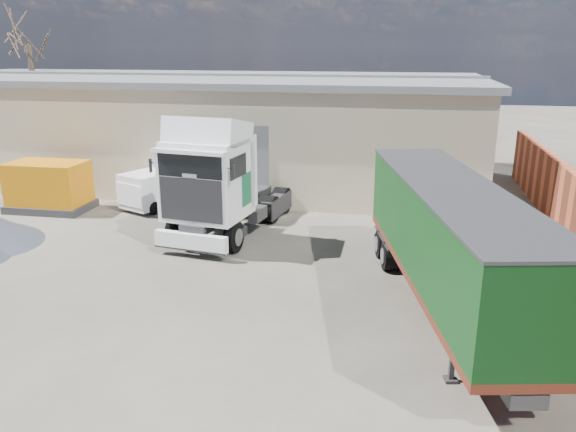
% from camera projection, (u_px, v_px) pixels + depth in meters
% --- Properties ---
extents(ground, '(120.00, 120.00, 0.00)m').
position_uv_depth(ground, '(180.00, 312.00, 14.88)').
color(ground, '#27241F').
rests_on(ground, ground).
extents(warehouse, '(30.60, 12.60, 5.42)m').
position_uv_depth(warehouse, '(188.00, 126.00, 30.28)').
color(warehouse, '#B7A68D').
rests_on(warehouse, ground).
extents(bare_tree, '(4.00, 4.00, 9.60)m').
position_uv_depth(bare_tree, '(26.00, 27.00, 34.90)').
color(bare_tree, '#382B21').
rests_on(bare_tree, ground).
extents(tractor_unit, '(3.43, 7.13, 4.58)m').
position_uv_depth(tractor_unit, '(219.00, 187.00, 20.15)').
color(tractor_unit, black).
rests_on(tractor_unit, ground).
extents(box_trailer, '(4.48, 10.58, 3.44)m').
position_uv_depth(box_trailer, '(448.00, 235.00, 14.43)').
color(box_trailer, '#2D2D30').
rests_on(box_trailer, ground).
extents(panel_van, '(3.06, 4.27, 1.62)m').
position_uv_depth(panel_van, '(162.00, 187.00, 24.62)').
color(panel_van, black).
rests_on(panel_van, ground).
extents(orange_skip, '(3.40, 2.17, 2.09)m').
position_uv_depth(orange_skip, '(49.00, 189.00, 23.94)').
color(orange_skip, '#2D2D30').
rests_on(orange_skip, ground).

